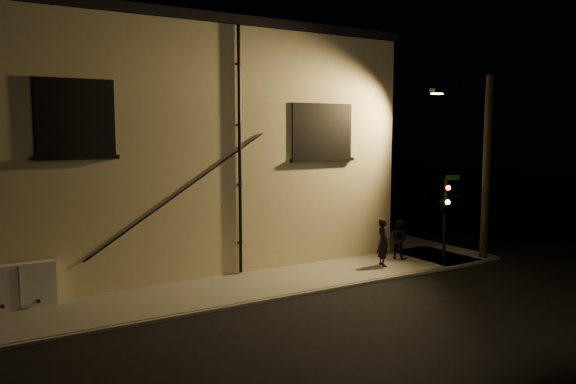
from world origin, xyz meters
TOP-DOWN VIEW (x-y plane):
  - ground at (0.00, 0.00)m, footprint 90.00×90.00m
  - sidewalk at (1.22, 4.39)m, footprint 21.00×16.00m
  - building at (-3.00, 8.99)m, footprint 16.20×12.23m
  - utility_cabinet at (-8.72, 2.70)m, footprint 1.90×0.32m
  - pedestrian_a at (3.09, 1.22)m, footprint 0.60×0.73m
  - pedestrian_b at (4.37, 1.81)m, footprint 0.78×0.88m
  - traffic_signal at (5.18, 0.33)m, footprint 1.23×1.91m
  - streetlamp_pole at (7.25, 0.34)m, footprint 2.02×1.39m

SIDE VIEW (x-z plane):
  - ground at x=0.00m, z-range 0.00..0.00m
  - sidewalk at x=1.22m, z-range 0.00..0.12m
  - utility_cabinet at x=-8.72m, z-range 0.12..1.37m
  - pedestrian_b at x=4.37m, z-range 0.12..1.63m
  - pedestrian_a at x=3.09m, z-range 0.12..1.86m
  - traffic_signal at x=5.18m, z-range 0.68..3.93m
  - streetlamp_pole at x=7.25m, z-range 0.23..7.31m
  - building at x=-3.00m, z-range 0.00..8.80m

